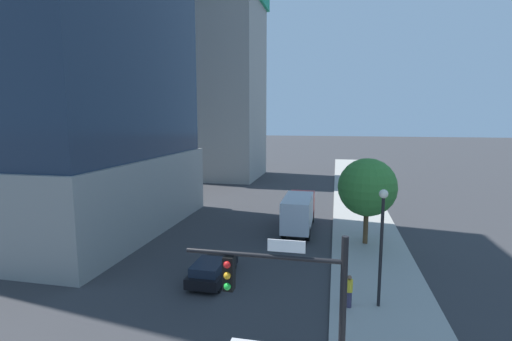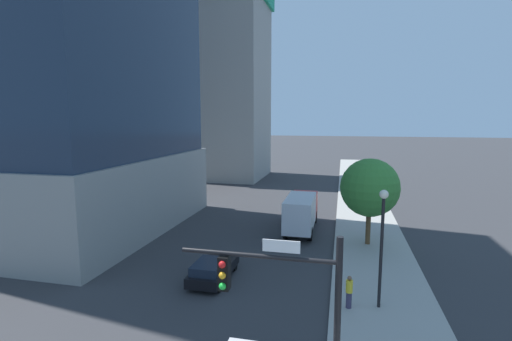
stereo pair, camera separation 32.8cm
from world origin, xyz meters
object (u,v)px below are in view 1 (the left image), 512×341
(traffic_light_pole, at_px, (291,301))
(street_tree, at_px, (367,187))
(construction_building, at_px, (215,74))
(car_black, at_px, (212,270))
(street_lamp, at_px, (382,231))
(box_truck, at_px, (299,210))
(pedestrian_yellow_shirt, at_px, (349,291))

(traffic_light_pole, relative_size, street_tree, 0.95)
(construction_building, height_order, car_black, construction_building)
(street_lamp, bearing_deg, construction_building, 118.53)
(car_black, height_order, box_truck, box_truck)
(construction_building, height_order, street_lamp, construction_building)
(traffic_light_pole, bearing_deg, street_lamp, 67.34)
(pedestrian_yellow_shirt, bearing_deg, street_lamp, 16.78)
(traffic_light_pole, xyz_separation_m, car_black, (-5.80, 9.72, -3.56))
(pedestrian_yellow_shirt, bearing_deg, construction_building, 116.60)
(street_lamp, bearing_deg, traffic_light_pole, -112.66)
(car_black, xyz_separation_m, pedestrian_yellow_shirt, (7.83, -1.78, 0.31))
(box_truck, bearing_deg, pedestrian_yellow_shirt, -73.48)
(construction_building, bearing_deg, car_black, -72.24)
(traffic_light_pole, height_order, street_lamp, traffic_light_pole)
(traffic_light_pole, height_order, street_tree, street_tree)
(street_tree, height_order, car_black, street_tree)
(street_tree, bearing_deg, street_lamp, -90.23)
(street_lamp, distance_m, pedestrian_yellow_shirt, 3.43)
(construction_building, bearing_deg, traffic_light_pole, -69.39)
(box_truck, distance_m, pedestrian_yellow_shirt, 13.39)
(street_tree, bearing_deg, construction_building, 125.86)
(traffic_light_pole, height_order, box_truck, traffic_light_pole)
(street_lamp, relative_size, box_truck, 0.79)
(street_lamp, relative_size, street_tree, 0.92)
(construction_building, xyz_separation_m, car_black, (12.32, -38.46, -15.94))
(construction_building, distance_m, street_lamp, 47.00)
(construction_building, xyz_separation_m, street_tree, (21.67, -29.98, -12.16))
(construction_building, relative_size, pedestrian_yellow_shirt, 23.61)
(traffic_light_pole, bearing_deg, construction_building, 110.61)
(street_lamp, height_order, pedestrian_yellow_shirt, street_lamp)
(traffic_light_pole, distance_m, car_black, 11.87)
(traffic_light_pole, distance_m, street_lamp, 9.10)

